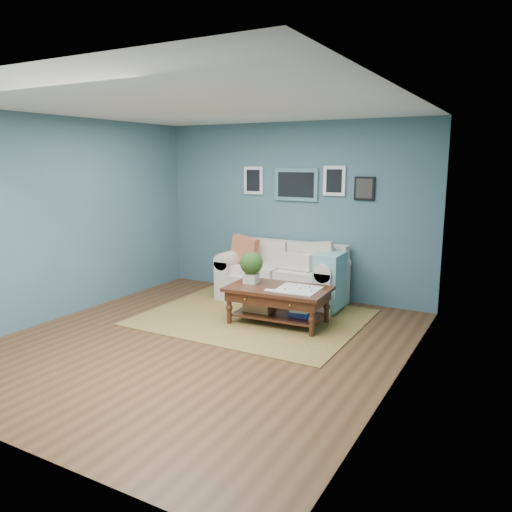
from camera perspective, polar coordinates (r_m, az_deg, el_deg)
The scene contains 4 objects.
room_shell at distance 5.74m, azimuth -6.01°, elevation 3.23°, with size 5.00×5.02×2.70m.
area_rug at distance 6.88m, azimuth -0.36°, elevation -7.01°, with size 2.89×2.31×0.01m, color brown.
loveseat at distance 7.53m, azimuth 3.62°, elevation -2.31°, with size 1.93×0.88×0.99m.
coffee_table at distance 6.57m, azimuth 2.02°, elevation -4.22°, with size 1.36×0.85×0.92m.
Camera 1 is at (3.27, -4.61, 2.12)m, focal length 35.00 mm.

